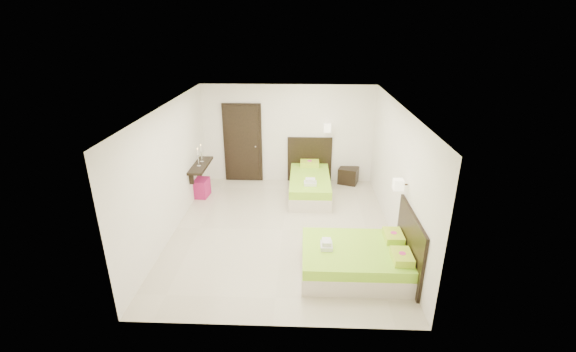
{
  "coord_description": "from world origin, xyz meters",
  "views": [
    {
      "loc": [
        0.39,
        -7.06,
        4.06
      ],
      "look_at": [
        0.1,
        0.3,
        1.1
      ],
      "focal_mm": 24.0,
      "sensor_mm": 36.0,
      "label": 1
    }
  ],
  "objects_px": {
    "nightstand": "(348,175)",
    "ottoman": "(199,188)",
    "bed_single": "(310,183)",
    "bed_double": "(360,258)"
  },
  "relations": [
    {
      "from": "bed_single",
      "to": "nightstand",
      "type": "height_order",
      "value": "bed_single"
    },
    {
      "from": "nightstand",
      "to": "ottoman",
      "type": "xyz_separation_m",
      "value": [
        -3.8,
        -0.99,
        0.01
      ]
    },
    {
      "from": "bed_double",
      "to": "nightstand",
      "type": "relative_size",
      "value": 3.77
    },
    {
      "from": "bed_double",
      "to": "ottoman",
      "type": "height_order",
      "value": "bed_double"
    },
    {
      "from": "nightstand",
      "to": "ottoman",
      "type": "bearing_deg",
      "value": -146.36
    },
    {
      "from": "bed_single",
      "to": "bed_double",
      "type": "height_order",
      "value": "bed_single"
    },
    {
      "from": "bed_double",
      "to": "ottoman",
      "type": "relative_size",
      "value": 4.07
    },
    {
      "from": "ottoman",
      "to": "bed_single",
      "type": "bearing_deg",
      "value": 4.92
    },
    {
      "from": "bed_single",
      "to": "ottoman",
      "type": "distance_m",
      "value": 2.76
    },
    {
      "from": "bed_single",
      "to": "nightstand",
      "type": "relative_size",
      "value": 4.04
    }
  ]
}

